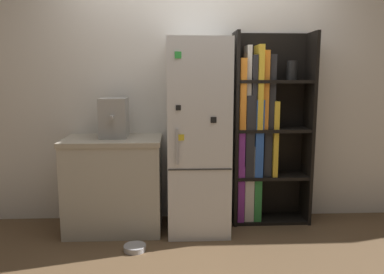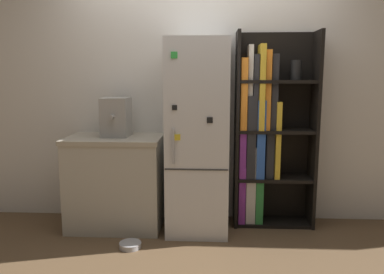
{
  "view_description": "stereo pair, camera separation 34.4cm",
  "coord_description": "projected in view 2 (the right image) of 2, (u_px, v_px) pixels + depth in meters",
  "views": [
    {
      "loc": [
        -0.21,
        -3.25,
        1.42
      ],
      "look_at": [
        -0.05,
        0.15,
        0.88
      ],
      "focal_mm": 35.0,
      "sensor_mm": 36.0,
      "label": 1
    },
    {
      "loc": [
        0.13,
        -3.25,
        1.42
      ],
      "look_at": [
        -0.05,
        0.15,
        0.88
      ],
      "focal_mm": 35.0,
      "sensor_mm": 36.0,
      "label": 2
    }
  ],
  "objects": [
    {
      "name": "espresso_machine",
      "position": [
        116.0,
        117.0,
        3.5
      ],
      "size": [
        0.24,
        0.34,
        0.36
      ],
      "color": "#A5A39E",
      "rests_on": "kitchen_counter"
    },
    {
      "name": "wall_back",
      "position": [
        199.0,
        90.0,
        3.69
      ],
      "size": [
        8.0,
        0.05,
        2.6
      ],
      "color": "white",
      "rests_on": "ground_plane"
    },
    {
      "name": "pet_bowl",
      "position": [
        130.0,
        245.0,
        3.15
      ],
      "size": [
        0.19,
        0.19,
        0.05
      ],
      "color": "#B7B7BC",
      "rests_on": "ground_plane"
    },
    {
      "name": "kitchen_counter",
      "position": [
        116.0,
        182.0,
        3.56
      ],
      "size": [
        0.88,
        0.59,
        0.87
      ],
      "color": "#BCB7A8",
      "rests_on": "ground_plane"
    },
    {
      "name": "refrigerator",
      "position": [
        198.0,
        137.0,
        3.43
      ],
      "size": [
        0.55,
        0.64,
        1.75
      ],
      "color": "silver",
      "rests_on": "ground_plane"
    },
    {
      "name": "ground_plane",
      "position": [
        197.0,
        234.0,
        3.43
      ],
      "size": [
        16.0,
        16.0,
        0.0
      ],
      "primitive_type": "plane",
      "color": "brown"
    },
    {
      "name": "bookshelf",
      "position": [
        264.0,
        134.0,
        3.57
      ],
      "size": [
        0.75,
        0.31,
        1.84
      ],
      "color": "black",
      "rests_on": "ground_plane"
    }
  ]
}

